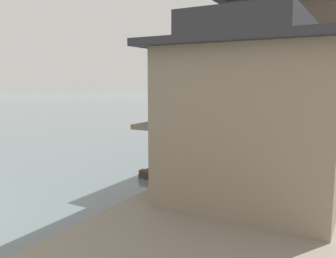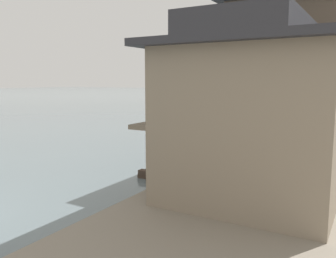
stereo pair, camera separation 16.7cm
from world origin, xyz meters
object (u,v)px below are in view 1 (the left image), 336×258
Objects in this scene: boat_moored_nearest at (234,139)px; boat_moored_far at (207,117)px; boat_upstream_distant at (285,117)px; house_waterfront_tall at (307,78)px; house_waterfront_end at (335,91)px; mooring_post_dock_near at (174,170)px; house_waterfront_nearest at (258,113)px; house_waterfront_narrow at (322,79)px; boat_midriver_upstream at (277,112)px; boat_moored_second at (297,113)px; boat_moored_third at (169,166)px; stone_bridge at (294,90)px; house_waterfront_second at (296,77)px; boat_midriver_drifting at (292,108)px; mooring_post_dock_mid at (227,148)px; house_waterfront_far at (331,93)px.

boat_moored_nearest is 16.36m from boat_moored_far.
boat_upstream_distant is 21.42m from house_waterfront_tall.
mooring_post_dock_near is at bearing -95.88° from house_waterfront_end.
boat_upstream_distant is 34.19m from house_waterfront_nearest.
house_waterfront_narrow is 11.72m from house_waterfront_end.
mooring_post_dock_near is (5.41, -41.92, 1.00)m from boat_midriver_upstream.
boat_moored_second reaches higher than boat_moored_third.
stone_bridge is (4.30, 32.67, 2.69)m from boat_moored_far.
house_waterfront_second is (14.21, -21.59, 4.66)m from boat_moored_far.
boat_moored_second is 9.95m from boat_midriver_drifting.
house_waterfront_tall is at bearing 91.80° from house_waterfront_nearest.
boat_moored_third is at bearing -90.09° from boat_upstream_distant.
boat_moored_nearest is 1.32× the size of boat_moored_far.
boat_moored_nearest is 19.26m from boat_upstream_distant.
boat_upstream_distant is at bearing 90.29° from boat_moored_nearest.
house_waterfront_narrow is at bearing -67.50° from boat_upstream_distant.
boat_moored_far is at bearing -167.04° from house_waterfront_end.
boat_moored_second is 4.60× the size of mooring_post_dock_mid.
mooring_post_dock_near reaches higher than boat_moored_second.
boat_midriver_drifting reaches higher than boat_upstream_distant.
boat_moored_second is 14.04m from boat_moored_far.
mooring_post_dock_near is at bearing -85.79° from boat_upstream_distant.
house_waterfront_far is at bearing 82.29° from mooring_post_dock_near.
mooring_post_dock_mid is (2.51, 2.17, 0.87)m from boat_moored_third.
boat_midriver_drifting is at bearing -80.42° from stone_bridge.
boat_midriver_upstream is at bearing -86.77° from stone_bridge.
house_waterfront_far is (5.38, -13.76, 3.36)m from boat_moored_second.
house_waterfront_nearest is at bearing -80.79° from stone_bridge.
mooring_post_dock_mid reaches higher than boat_moored_nearest.
boat_moored_second is at bearing 97.77° from house_waterfront_nearest.
boat_moored_far is 0.58× the size of house_waterfront_nearest.
boat_moored_second is 0.97× the size of boat_midriver_upstream.
mooring_post_dock_near is (-3.43, -6.62, -3.80)m from house_waterfront_second.
house_waterfront_narrow is at bearing -68.77° from boat_midriver_upstream.
house_waterfront_second is (5.93, 2.68, 4.79)m from boat_moored_third.
house_waterfront_second is 5.24m from mooring_post_dock_mid.
boat_upstream_distant is 33.54m from mooring_post_dock_near.
boat_moored_far is 26.26m from house_waterfront_second.
house_waterfront_end reaches higher than boat_moored_third.
house_waterfront_tall reaches higher than boat_moored_nearest.
boat_upstream_distant is 0.80× the size of house_waterfront_end.
boat_moored_nearest is 1.06× the size of boat_moored_third.
boat_midriver_upstream is 36.71m from house_waterfront_second.
boat_midriver_upstream is (-2.90, 37.99, -0.01)m from boat_moored_third.
house_waterfront_nearest is 6.75× the size of mooring_post_dock_near.
boat_upstream_distant is (0.05, 29.50, 0.05)m from boat_moored_third.
boat_moored_second is 0.52× the size of house_waterfront_nearest.
house_waterfront_far is 6.07m from house_waterfront_end.
house_waterfront_second reaches higher than boat_moored_far.
mooring_post_dock_mid reaches higher than boat_midriver_upstream.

